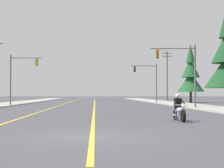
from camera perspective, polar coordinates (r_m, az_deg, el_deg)
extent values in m
plane|color=#47474C|center=(11.88, -4.17, -8.57)|extent=(400.00, 400.00, 0.00)
cube|color=yellow|center=(56.81, -2.90, -3.10)|extent=(0.16, 100.00, 0.01)
cube|color=yellow|center=(56.98, -7.24, -3.09)|extent=(0.16, 100.00, 0.01)
cube|color=#ADA89E|center=(53.04, 9.57, -3.11)|extent=(4.40, 110.00, 0.14)
cube|color=#ADA89E|center=(53.16, -15.75, -3.07)|extent=(4.40, 110.00, 0.14)
cylinder|color=black|center=(17.78, 11.71, -5.21)|extent=(0.13, 0.64, 0.64)
cylinder|color=black|center=(19.28, 10.48, -4.94)|extent=(0.13, 0.64, 0.64)
cylinder|color=silver|center=(17.86, 11.62, -4.18)|extent=(0.08, 0.33, 0.68)
sphere|color=white|center=(17.71, 11.74, -3.61)|extent=(0.20, 0.20, 0.20)
cylinder|color=silver|center=(17.90, 11.57, -3.43)|extent=(0.70, 0.06, 0.04)
ellipsoid|color=#B7BABF|center=(18.40, 11.16, -4.22)|extent=(0.33, 0.56, 0.28)
cube|color=silver|center=(18.52, 11.07, -4.92)|extent=(0.25, 0.44, 0.24)
cube|color=black|center=(18.82, 10.82, -4.35)|extent=(0.29, 0.52, 0.12)
cube|color=#B7BABF|center=(19.21, 10.51, -4.05)|extent=(0.21, 0.36, 0.08)
cylinder|color=silver|center=(18.88, 10.35, -5.07)|extent=(0.09, 0.55, 0.08)
cube|color=black|center=(18.77, 10.84, -3.19)|extent=(0.36, 0.25, 0.56)
sphere|color=silver|center=(18.75, 10.85, -1.94)|extent=(0.26, 0.26, 0.26)
cylinder|color=navy|center=(18.69, 11.37, -4.36)|extent=(0.15, 0.44, 0.30)
cylinder|color=navy|center=(18.53, 11.58, -5.31)|extent=(0.11, 0.16, 0.35)
cylinder|color=black|center=(18.57, 11.64, -2.90)|extent=(0.11, 0.52, 0.27)
cylinder|color=navy|center=(18.62, 10.54, -4.38)|extent=(0.15, 0.44, 0.30)
cylinder|color=navy|center=(18.45, 10.62, -5.34)|extent=(0.11, 0.16, 0.35)
cylinder|color=black|center=(18.47, 10.44, -2.91)|extent=(0.11, 0.52, 0.27)
cylinder|color=#56565B|center=(34.20, 13.61, 1.18)|extent=(0.18, 0.18, 6.20)
cylinder|color=#56565B|center=(34.05, 10.05, 5.82)|extent=(4.27, 0.39, 0.11)
cube|color=#B79319|center=(33.78, 7.54, 4.93)|extent=(0.32, 0.26, 0.90)
sphere|color=red|center=(33.66, 7.57, 5.47)|extent=(0.18, 0.18, 0.18)
sphere|color=black|center=(33.62, 7.57, 4.96)|extent=(0.18, 0.18, 0.18)
sphere|color=black|center=(33.59, 7.57, 4.45)|extent=(0.18, 0.18, 0.18)
cylinder|color=#56565B|center=(43.58, -16.47, 0.60)|extent=(0.18, 0.18, 6.20)
cylinder|color=#56565B|center=(43.48, -14.05, 4.22)|extent=(3.68, 0.33, 0.11)
cube|color=#B79319|center=(43.27, -12.36, 3.50)|extent=(0.31, 0.26, 0.90)
sphere|color=red|center=(43.45, -12.33, 3.88)|extent=(0.18, 0.18, 0.18)
sphere|color=black|center=(43.43, -12.34, 3.49)|extent=(0.18, 0.18, 0.18)
sphere|color=black|center=(43.40, -12.34, 3.09)|extent=(0.18, 0.18, 0.18)
cylinder|color=#56565B|center=(54.29, 7.38, 0.11)|extent=(0.18, 0.18, 6.20)
cylinder|color=#56565B|center=(54.14, 5.27, 3.03)|extent=(4.03, 0.14, 0.11)
cube|color=black|center=(53.92, 3.78, 2.45)|extent=(0.30, 0.24, 0.90)
sphere|color=red|center=(53.79, 3.80, 2.79)|extent=(0.18, 0.18, 0.18)
sphere|color=black|center=(53.77, 3.80, 2.47)|extent=(0.18, 0.18, 0.18)
sphere|color=black|center=(53.75, 3.80, 2.15)|extent=(0.18, 0.18, 0.18)
cylinder|color=slate|center=(52.58, -17.92, 6.48)|extent=(0.08, 0.08, 0.12)
cylinder|color=brown|center=(73.12, 9.13, 1.32)|extent=(0.26, 0.26, 10.42)
cube|color=brown|center=(73.53, 9.12, 5.06)|extent=(1.83, 0.12, 0.12)
cylinder|color=slate|center=(73.38, 8.53, 5.15)|extent=(0.08, 0.08, 0.12)
cylinder|color=slate|center=(73.70, 9.71, 5.13)|extent=(0.08, 0.08, 0.12)
cube|color=brown|center=(73.45, 9.12, 4.56)|extent=(2.04, 0.12, 0.12)
cylinder|color=slate|center=(73.29, 8.46, 4.65)|extent=(0.08, 0.08, 0.12)
cylinder|color=slate|center=(73.64, 9.77, 4.63)|extent=(0.08, 0.08, 0.12)
cylinder|color=#423023|center=(58.38, 12.92, -2.14)|extent=(0.40, 0.40, 1.81)
cone|color=#1E5628|center=(58.41, 12.91, 0.31)|extent=(4.43, 4.43, 3.17)
cone|color=#1E5628|center=(58.54, 12.89, 2.64)|extent=(3.01, 3.01, 3.17)
cone|color=#1E5628|center=(58.76, 12.88, 4.96)|extent=(1.59, 1.59, 3.17)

